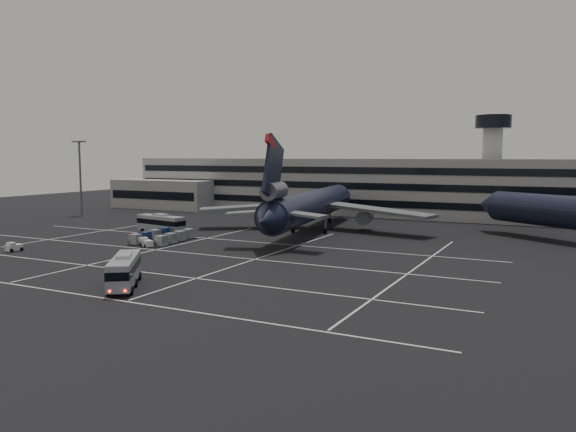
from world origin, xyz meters
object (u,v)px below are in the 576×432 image
object	(u,v)px
uld_cluster	(164,236)
bus_far	(161,223)
trijet_main	(311,205)
tug_a	(14,247)
bus_near	(124,269)

from	to	relation	value
uld_cluster	bus_far	bearing A→B (deg)	132.78
trijet_main	tug_a	world-z (taller)	trijet_main
uld_cluster	trijet_main	bearing A→B (deg)	50.47
tug_a	trijet_main	bearing A→B (deg)	56.13
trijet_main	bus_far	xyz separation A→B (m)	(-23.95, -15.34, -3.13)
trijet_main	uld_cluster	bearing A→B (deg)	-139.01
bus_far	uld_cluster	bearing A→B (deg)	-126.55
trijet_main	uld_cluster	xyz separation A→B (m)	(-17.98, -21.79, -4.36)
tug_a	uld_cluster	distance (m)	23.37
bus_near	bus_far	bearing A→B (deg)	89.16
bus_far	tug_a	size ratio (longest dim) A/B	4.71
trijet_main	bus_near	world-z (taller)	trijet_main
tug_a	uld_cluster	world-z (taller)	uld_cluster
trijet_main	tug_a	size ratio (longest dim) A/B	24.09
bus_near	bus_far	world-z (taller)	bus_far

